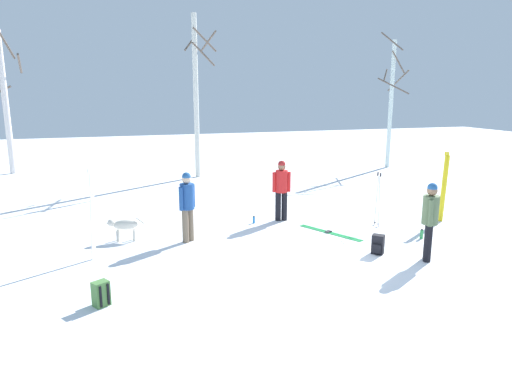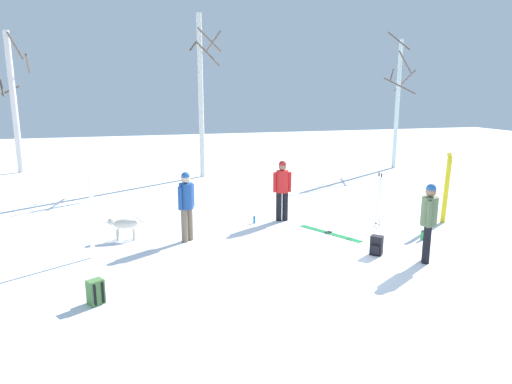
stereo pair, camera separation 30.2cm
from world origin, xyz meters
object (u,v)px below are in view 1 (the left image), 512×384
(ski_pair_lying_0, at_px, (330,233))
(backpack_0, at_px, (378,245))
(dog, at_px, (124,226))
(ski_poles_0, at_px, (378,198))
(water_bottle_1, at_px, (422,234))
(person_1, at_px, (187,202))
(person_2, at_px, (281,187))
(water_bottle_0, at_px, (254,220))
(person_0, at_px, (430,217))
(ski_pair_planted_0, at_px, (93,215))
(ski_pair_planted_1, at_px, (444,187))
(backpack_1, at_px, (101,294))
(birch_tree_2, at_px, (6,100))
(birch_tree_3, at_px, (197,93))
(birch_tree_4, at_px, (391,101))

(ski_pair_lying_0, distance_m, backpack_0, 1.77)
(dog, height_order, ski_pair_lying_0, dog)
(ski_poles_0, xyz_separation_m, water_bottle_1, (0.48, -1.30, -0.67))
(person_1, height_order, person_2, same)
(ski_pair_lying_0, xyz_separation_m, water_bottle_0, (-1.62, 1.45, 0.09))
(person_0, xyz_separation_m, ski_pair_planted_0, (-6.88, 2.27, 0.01))
(ski_pair_planted_1, distance_m, backpack_1, 9.47)
(water_bottle_1, bearing_deg, birch_tree_2, 130.92)
(person_1, distance_m, ski_pair_planted_0, 2.20)
(water_bottle_0, distance_m, birch_tree_3, 8.19)
(person_2, height_order, ski_pair_lying_0, person_2)
(ski_poles_0, xyz_separation_m, birch_tree_3, (-3.30, 8.69, 2.71))
(ski_pair_planted_1, relative_size, birch_tree_4, 0.32)
(ski_pair_planted_1, relative_size, ski_poles_0, 1.33)
(person_1, height_order, backpack_1, person_1)
(person_2, xyz_separation_m, birch_tree_4, (8.07, 7.17, 2.13))
(backpack_0, distance_m, birch_tree_3, 11.32)
(ski_pair_planted_0, relative_size, ski_pair_planted_1, 1.01)
(dog, distance_m, ski_pair_planted_1, 8.64)
(backpack_0, bearing_deg, dog, 154.00)
(ski_pair_lying_0, bearing_deg, backpack_0, -78.81)
(birch_tree_2, relative_size, birch_tree_3, 0.92)
(person_0, distance_m, ski_pair_lying_0, 2.83)
(backpack_1, height_order, birch_tree_2, birch_tree_2)
(backpack_1, bearing_deg, water_bottle_1, 11.08)
(ski_pair_lying_0, relative_size, birch_tree_2, 0.29)
(birch_tree_2, bearing_deg, ski_pair_lying_0, -51.95)
(person_0, distance_m, water_bottle_1, 1.77)
(ski_poles_0, bearing_deg, ski_pair_planted_1, -4.38)
(dog, xyz_separation_m, backpack_0, (5.44, -2.65, -0.17))
(ski_poles_0, xyz_separation_m, backpack_0, (-1.16, -1.93, -0.57))
(person_2, height_order, birch_tree_4, birch_tree_4)
(backpack_0, relative_size, birch_tree_4, 0.07)
(ski_pair_planted_1, xyz_separation_m, backpack_0, (-3.14, -1.78, -0.77))
(ski_pair_planted_0, height_order, backpack_0, ski_pair_planted_0)
(water_bottle_1, bearing_deg, birch_tree_3, 110.70)
(ski_pair_planted_1, distance_m, water_bottle_0, 5.36)
(backpack_0, relative_size, water_bottle_0, 2.09)
(ski_pair_planted_1, bearing_deg, ski_poles_0, 175.62)
(person_0, relative_size, birch_tree_2, 0.28)
(person_0, distance_m, water_bottle_0, 4.81)
(ski_pair_planted_0, bearing_deg, birch_tree_2, 107.08)
(birch_tree_2, distance_m, birch_tree_4, 17.16)
(water_bottle_1, bearing_deg, person_1, 164.84)
(birch_tree_3, bearing_deg, water_bottle_0, -88.58)
(person_0, xyz_separation_m, person_1, (-4.75, 2.82, 0.00))
(water_bottle_0, height_order, birch_tree_4, birch_tree_4)
(ski_poles_0, bearing_deg, birch_tree_4, 55.64)
(dog, bearing_deg, birch_tree_3, 67.55)
(ski_poles_0, height_order, backpack_0, ski_poles_0)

